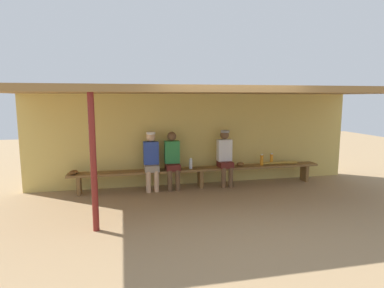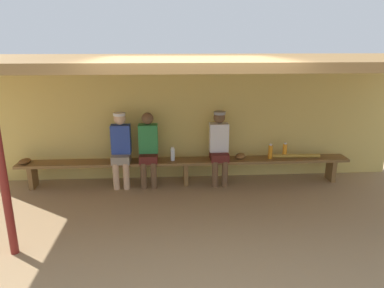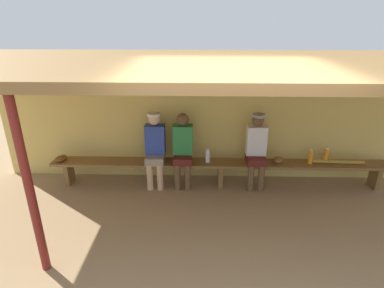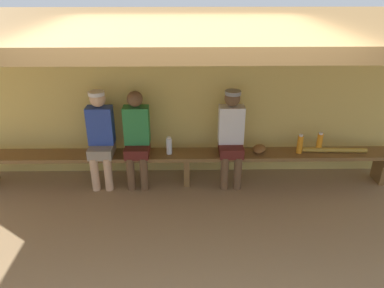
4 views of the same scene
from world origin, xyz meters
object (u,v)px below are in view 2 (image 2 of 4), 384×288
player_in_white (148,146)px  baseball_bat (296,156)px  bench (186,164)px  baseball_glove_dark_brown (25,161)px  water_bottle_orange (173,154)px  water_bottle_blue (285,150)px  support_post (2,170)px  player_rightmost (121,146)px  baseball_glove_tan (240,156)px  player_middle (219,144)px  water_bottle_green (270,152)px

player_in_white → baseball_bat: size_ratio=1.50×
bench → baseball_glove_dark_brown: baseball_glove_dark_brown is taller
water_bottle_orange → water_bottle_blue: (2.08, 0.05, 0.01)m
support_post → water_bottle_blue: bearing=27.7°
baseball_glove_dark_brown → player_rightmost: bearing=111.3°
baseball_glove_tan → water_bottle_orange: bearing=119.8°
player_middle → water_bottle_blue: (1.24, 0.04, -0.15)m
player_rightmost → player_in_white: player_rightmost is taller
bench → water_bottle_green: bearing=-0.4°
player_in_white → baseball_glove_tan: 1.70m
water_bottle_blue → player_middle: bearing=-178.1°
support_post → baseball_glove_dark_brown: support_post is taller
player_rightmost → water_bottle_green: bearing=-0.3°
bench → water_bottle_orange: 0.30m
water_bottle_orange → water_bottle_green: 1.79m
player_middle → baseball_bat: (1.44, -0.00, -0.25)m
player_rightmost → baseball_glove_tan: 2.18m
baseball_glove_dark_brown → baseball_bat: baseball_glove_dark_brown is taller
player_rightmost → water_bottle_orange: player_rightmost is taller
bench → water_bottle_blue: size_ratio=21.58×
player_in_white → water_bottle_green: player_in_white is taller
bench → support_post: bearing=-136.8°
player_middle → player_in_white: size_ratio=1.01×
player_middle → player_rightmost: size_ratio=1.00×
bench → water_bottle_green: 1.57m
water_bottle_orange → water_bottle_green: size_ratio=0.90×
player_in_white → baseball_bat: player_in_white is taller
support_post → water_bottle_blue: (4.08, 2.15, -0.51)m
player_in_white → baseball_bat: (2.72, -0.00, -0.24)m
bench → baseball_bat: size_ratio=6.75×
bench → water_bottle_green: size_ratio=21.60×
baseball_glove_tan → player_in_white: bearing=119.0°
player_rightmost → baseball_glove_dark_brown: (-1.69, -0.02, -0.24)m
water_bottle_orange → baseball_bat: water_bottle_orange is taller
water_bottle_orange → player_in_white: bearing=178.6°
player_in_white → baseball_glove_tan: size_ratio=5.56×
baseball_glove_tan → baseball_glove_dark_brown: 3.86m
baseball_glove_dark_brown → water_bottle_blue: bearing=111.4°
water_bottle_blue → water_bottle_green: same height
bench → baseball_bat: baseball_bat is taller
player_rightmost → bench: bearing=-0.2°
water_bottle_blue → player_in_white: bearing=-179.0°
support_post → baseball_bat: support_post is taller
water_bottle_green → baseball_glove_dark_brown: water_bottle_green is taller
player_rightmost → baseball_glove_tan: size_ratio=5.60×
player_middle → baseball_bat: player_middle is taller
bench → player_in_white: 0.75m
support_post → player_rightmost: (1.08, 2.10, -0.35)m
player_in_white → baseball_glove_tan: player_in_white is taller
support_post → water_bottle_blue: support_post is taller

